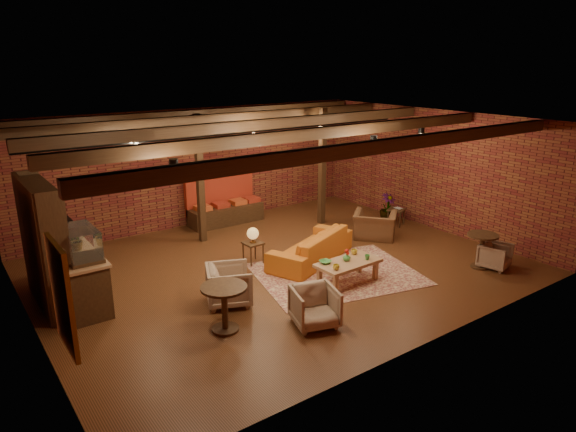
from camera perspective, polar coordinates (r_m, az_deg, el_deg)
floor at (r=11.48m, az=-0.83°, el=-5.73°), size 10.00×10.00×0.00m
ceiling at (r=10.66m, az=-0.90°, el=10.34°), size 10.00×8.00×0.02m
wall_back at (r=14.34m, az=-10.09°, el=5.35°), size 10.00×0.02×3.20m
wall_front at (r=8.17m, az=15.46°, el=-4.00°), size 10.00×0.02×3.20m
wall_left at (r=9.20m, az=-27.36°, el=-2.95°), size 0.02×8.00×3.20m
wall_right at (r=14.34m, az=15.81°, el=4.97°), size 0.02×8.00×3.20m
ceiling_beams at (r=10.67m, az=-0.90°, el=9.70°), size 9.80×6.40×0.22m
ceiling_pipe at (r=12.04m, az=-5.31°, el=9.37°), size 9.60×0.12×0.12m
post_left at (r=12.85m, az=-9.75°, el=4.02°), size 0.16×0.16×3.20m
post_right at (r=14.16m, az=3.82°, el=5.43°), size 0.16×0.16×3.20m
service_counter at (r=10.53m, az=-22.85°, el=-4.61°), size 0.80×2.50×1.60m
plant_counter at (r=10.60m, az=-22.84°, el=-2.05°), size 0.35×0.39×0.30m
shelving_hutch at (r=10.43m, az=-25.35°, el=-2.80°), size 0.52×2.00×2.40m
chalkboard_menu at (r=7.08m, az=-23.75°, el=-8.20°), size 0.08×0.96×1.46m
banquette at (r=14.48m, az=-6.95°, el=1.11°), size 2.10×0.70×1.00m
service_sign at (r=13.69m, az=-6.31°, el=8.15°), size 0.86×0.06×0.30m
ceiling_spotlights at (r=10.70m, az=-0.89°, el=8.53°), size 6.40×4.40×0.28m
rug at (r=11.18m, az=5.44°, el=-6.42°), size 3.87×3.29×0.01m
sofa at (r=11.73m, az=2.56°, el=-3.39°), size 2.60×1.79×0.71m
coffee_table at (r=10.65m, az=6.61°, el=-5.31°), size 1.39×0.72×0.72m
side_table_lamp at (r=11.52m, az=-3.93°, el=-2.26°), size 0.41×0.41×0.84m
round_table_left at (r=8.81m, az=-7.09°, el=-9.31°), size 0.79×0.79×0.82m
armchair_a at (r=9.78m, az=-6.57°, el=-7.42°), size 1.01×1.04×0.83m
armchair_b at (r=8.99m, az=3.00°, el=-9.84°), size 0.91×0.88×0.76m
armchair_right at (r=13.36m, az=9.65°, el=-0.55°), size 1.20×1.25×0.92m
side_table_book at (r=14.50m, az=11.95°, el=0.64°), size 0.57×0.57×0.50m
round_table_right at (r=12.08m, az=20.74°, el=-3.07°), size 0.66×0.66×0.78m
armchair_far at (r=12.24m, az=22.03°, el=-4.00°), size 0.72×0.69×0.62m
plant_tall at (r=14.60m, az=11.20°, el=3.95°), size 1.51×1.51×2.43m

